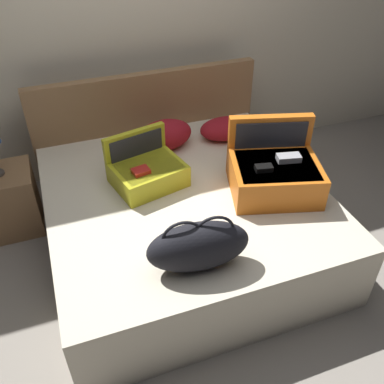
{
  "coord_description": "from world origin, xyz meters",
  "views": [
    {
      "loc": [
        -0.72,
        -1.71,
        2.21
      ],
      "look_at": [
        0.0,
        0.26,
        0.59
      ],
      "focal_mm": 39.52,
      "sensor_mm": 36.0,
      "label": 1
    }
  ],
  "objects_px": {
    "bed": "(185,220)",
    "hard_case_large": "(274,172)",
    "nightstand": "(7,201)",
    "pillow_center_head": "(164,135)",
    "hard_case_medium": "(147,171)",
    "pillow_near_headboard": "(225,129)",
    "duffel_bag": "(198,246)"
  },
  "relations": [
    {
      "from": "hard_case_medium",
      "to": "nightstand",
      "type": "height_order",
      "value": "hard_case_medium"
    },
    {
      "from": "duffel_bag",
      "to": "pillow_center_head",
      "type": "relative_size",
      "value": 1.31
    },
    {
      "from": "hard_case_large",
      "to": "duffel_bag",
      "type": "relative_size",
      "value": 1.18
    },
    {
      "from": "hard_case_large",
      "to": "hard_case_medium",
      "type": "xyz_separation_m",
      "value": [
        -0.77,
        0.35,
        -0.04
      ]
    },
    {
      "from": "nightstand",
      "to": "pillow_center_head",
      "type": "bearing_deg",
      "value": -2.86
    },
    {
      "from": "nightstand",
      "to": "hard_case_large",
      "type": "bearing_deg",
      "value": -24.97
    },
    {
      "from": "pillow_near_headboard",
      "to": "nightstand",
      "type": "relative_size",
      "value": 0.83
    },
    {
      "from": "pillow_near_headboard",
      "to": "nightstand",
      "type": "height_order",
      "value": "pillow_near_headboard"
    },
    {
      "from": "hard_case_large",
      "to": "pillow_center_head",
      "type": "xyz_separation_m",
      "value": [
        -0.52,
        0.75,
        -0.03
      ]
    },
    {
      "from": "pillow_center_head",
      "to": "nightstand",
      "type": "xyz_separation_m",
      "value": [
        -1.22,
        0.06,
        -0.36
      ]
    },
    {
      "from": "hard_case_medium",
      "to": "pillow_near_headboard",
      "type": "xyz_separation_m",
      "value": [
        0.74,
        0.38,
        -0.02
      ]
    },
    {
      "from": "bed",
      "to": "nightstand",
      "type": "relative_size",
      "value": 3.66
    },
    {
      "from": "bed",
      "to": "pillow_near_headboard",
      "type": "distance_m",
      "value": 0.85
    },
    {
      "from": "pillow_near_headboard",
      "to": "nightstand",
      "type": "distance_m",
      "value": 1.75
    },
    {
      "from": "hard_case_large",
      "to": "hard_case_medium",
      "type": "bearing_deg",
      "value": 171.19
    },
    {
      "from": "hard_case_medium",
      "to": "nightstand",
      "type": "bearing_deg",
      "value": 141.31
    },
    {
      "from": "pillow_center_head",
      "to": "duffel_bag",
      "type": "bearing_deg",
      "value": -98.66
    },
    {
      "from": "bed",
      "to": "pillow_near_headboard",
      "type": "relative_size",
      "value": 4.41
    },
    {
      "from": "bed",
      "to": "hard_case_large",
      "type": "xyz_separation_m",
      "value": [
        0.56,
        -0.16,
        0.39
      ]
    },
    {
      "from": "duffel_bag",
      "to": "pillow_near_headboard",
      "type": "xyz_separation_m",
      "value": [
        0.68,
        1.21,
        -0.06
      ]
    },
    {
      "from": "bed",
      "to": "hard_case_large",
      "type": "distance_m",
      "value": 0.7
    },
    {
      "from": "pillow_near_headboard",
      "to": "hard_case_large",
      "type": "bearing_deg",
      "value": -87.75
    },
    {
      "from": "hard_case_large",
      "to": "nightstand",
      "type": "relative_size",
      "value": 1.37
    },
    {
      "from": "pillow_center_head",
      "to": "nightstand",
      "type": "relative_size",
      "value": 0.89
    },
    {
      "from": "hard_case_large",
      "to": "bed",
      "type": "bearing_deg",
      "value": 179.8
    },
    {
      "from": "hard_case_large",
      "to": "duffel_bag",
      "type": "height_order",
      "value": "hard_case_large"
    },
    {
      "from": "hard_case_medium",
      "to": "bed",
      "type": "bearing_deg",
      "value": -56.25
    },
    {
      "from": "hard_case_medium",
      "to": "nightstand",
      "type": "xyz_separation_m",
      "value": [
        -0.98,
        0.46,
        -0.35
      ]
    },
    {
      "from": "hard_case_medium",
      "to": "pillow_center_head",
      "type": "height_order",
      "value": "hard_case_medium"
    },
    {
      "from": "duffel_bag",
      "to": "nightstand",
      "type": "xyz_separation_m",
      "value": [
        -1.03,
        1.29,
        -0.4
      ]
    },
    {
      "from": "hard_case_large",
      "to": "hard_case_medium",
      "type": "relative_size",
      "value": 1.29
    },
    {
      "from": "bed",
      "to": "nightstand",
      "type": "height_order",
      "value": "bed"
    }
  ]
}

